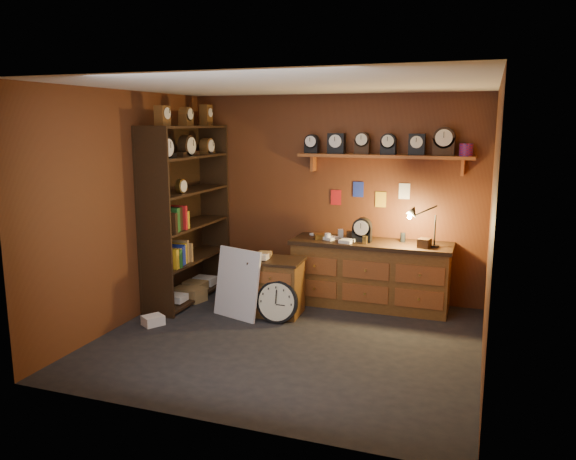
# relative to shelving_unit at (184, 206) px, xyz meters

# --- Properties ---
(floor) EXTENTS (4.00, 4.00, 0.00)m
(floor) POSITION_rel_shelving_unit_xyz_m (1.79, -0.98, -1.25)
(floor) COLOR black
(floor) RESTS_ON ground
(room_shell) EXTENTS (4.02, 3.62, 2.71)m
(room_shell) POSITION_rel_shelving_unit_xyz_m (1.84, -0.87, 0.47)
(room_shell) COLOR #5F2F16
(room_shell) RESTS_ON ground
(shelving_unit) EXTENTS (0.47, 1.60, 2.58)m
(shelving_unit) POSITION_rel_shelving_unit_xyz_m (0.00, 0.00, 0.00)
(shelving_unit) COLOR black
(shelving_unit) RESTS_ON ground
(workbench) EXTENTS (2.02, 0.66, 1.36)m
(workbench) POSITION_rel_shelving_unit_xyz_m (2.39, 0.49, -0.78)
(workbench) COLOR brown
(workbench) RESTS_ON ground
(low_cabinet) EXTENTS (0.64, 0.55, 0.78)m
(low_cabinet) POSITION_rel_shelving_unit_xyz_m (1.38, -0.21, -0.87)
(low_cabinet) COLOR brown
(low_cabinet) RESTS_ON ground
(big_round_clock) EXTENTS (0.51, 0.17, 0.51)m
(big_round_clock) POSITION_rel_shelving_unit_xyz_m (1.48, -0.47, -1.00)
(big_round_clock) COLOR black
(big_round_clock) RESTS_ON ground
(white_panel) EXTENTS (0.67, 0.37, 0.86)m
(white_panel) POSITION_rel_shelving_unit_xyz_m (0.96, -0.46, -1.25)
(white_panel) COLOR silver
(white_panel) RESTS_ON ground
(mini_fridge) EXTENTS (0.70, 0.72, 0.55)m
(mini_fridge) POSITION_rel_shelving_unit_xyz_m (0.82, 0.29, -0.98)
(mini_fridge) COLOR silver
(mini_fridge) RESTS_ON ground
(floor_box_a) EXTENTS (0.35, 0.32, 0.18)m
(floor_box_a) POSITION_rel_shelving_unit_xyz_m (0.14, -0.09, -1.16)
(floor_box_a) COLOR #9B7543
(floor_box_a) RESTS_ON ground
(floor_box_b) EXTENTS (0.28, 0.29, 0.11)m
(floor_box_b) POSITION_rel_shelving_unit_xyz_m (0.14, -1.06, -1.20)
(floor_box_b) COLOR white
(floor_box_b) RESTS_ON ground
(floor_box_c) EXTENTS (0.29, 0.28, 0.17)m
(floor_box_c) POSITION_rel_shelving_unit_xyz_m (1.47, -0.18, -1.17)
(floor_box_c) COLOR #9B7543
(floor_box_c) RESTS_ON ground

